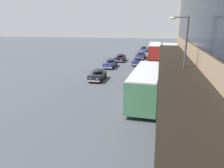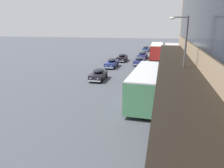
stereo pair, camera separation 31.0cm
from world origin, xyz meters
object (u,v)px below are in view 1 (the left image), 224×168
sedan_oncoming_front (141,55)px  sedan_trailing_mid (120,57)px  transit_bus_kerbside_front (146,83)px  sedan_second_mid (98,74)px  sedan_oncoming_rear (138,61)px  sedan_lead_mid (144,49)px  street_lamp (183,58)px  transit_bus_kerbside_rear (155,50)px  sedan_far_back (110,63)px

sedan_oncoming_front → sedan_trailing_mid: size_ratio=1.06×
transit_bus_kerbside_front → sedan_trailing_mid: 24.61m
sedan_second_mid → sedan_oncoming_rear: bearing=71.7°
transit_bus_kerbside_front → sedan_second_mid: 10.08m
sedan_lead_mid → sedan_second_mid: sedan_second_mid is taller
street_lamp → sedan_second_mid: bearing=137.6°
sedan_lead_mid → sedan_second_mid: size_ratio=1.02×
transit_bus_kerbside_rear → sedan_second_mid: 23.12m
transit_bus_kerbside_front → street_lamp: (3.03, -2.05, 2.87)m
sedan_far_back → sedan_trailing_mid: size_ratio=1.05×
sedan_lead_mid → street_lamp: size_ratio=0.54×
transit_bus_kerbside_front → transit_bus_kerbside_rear: (0.11, 29.11, 0.03)m
sedan_oncoming_front → sedan_oncoming_rear: 8.51m
sedan_lead_mid → sedan_oncoming_front: bearing=-88.9°
sedan_oncoming_front → sedan_oncoming_rear: (0.22, -8.51, 0.01)m
transit_bus_kerbside_front → sedan_far_back: bearing=113.9°
transit_bus_kerbside_front → sedan_trailing_mid: (-6.75, 23.64, -1.06)m
transit_bus_kerbside_rear → sedan_lead_mid: transit_bus_kerbside_rear is taller
sedan_oncoming_front → sedan_oncoming_rear: size_ratio=1.09×
transit_bus_kerbside_rear → sedan_oncoming_rear: transit_bus_kerbside_rear is taller
transit_bus_kerbside_front → transit_bus_kerbside_rear: size_ratio=0.95×
sedan_oncoming_rear → street_lamp: 23.18m
sedan_lead_mid → street_lamp: bearing=-81.9°
sedan_oncoming_rear → sedan_lead_mid: bearing=91.2°
sedan_oncoming_front → street_lamp: 31.43m
sedan_far_back → sedan_second_mid: 9.40m
sedan_lead_mid → sedan_oncoming_rear: sedan_oncoming_rear is taller
sedan_lead_mid → transit_bus_kerbside_front: bearing=-85.6°
transit_bus_kerbside_rear → sedan_far_back: size_ratio=2.21×
transit_bus_kerbside_rear → street_lamp: (2.92, -31.16, 2.84)m
sedan_second_mid → sedan_trailing_mid: bearing=89.0°
transit_bus_kerbside_rear → sedan_lead_mid: (-3.34, 12.93, -1.12)m
transit_bus_kerbside_front → sedan_lead_mid: 42.18m
transit_bus_kerbside_front → sedan_far_back: (-7.33, 16.55, -1.04)m
sedan_oncoming_rear → sedan_trailing_mid: size_ratio=0.97×
transit_bus_kerbside_front → sedan_far_back: 18.13m
transit_bus_kerbside_rear → sedan_oncoming_front: size_ratio=2.20×
transit_bus_kerbside_front → sedan_oncoming_front: transit_bus_kerbside_front is taller
sedan_trailing_mid → street_lamp: 27.77m
sedan_lead_mid → sedan_oncoming_rear: bearing=-88.8°
transit_bus_kerbside_front → sedan_trailing_mid: size_ratio=2.20×
sedan_far_back → sedan_oncoming_front: (4.34, 12.00, -0.03)m
transit_bus_kerbside_rear → sedan_second_mid: transit_bus_kerbside_rear is taller
sedan_second_mid → sedan_trailing_mid: (0.29, 16.49, -0.01)m
transit_bus_kerbside_front → street_lamp: 4.65m
transit_bus_kerbside_rear → sedan_lead_mid: 13.40m
sedan_far_back → transit_bus_kerbside_rear: bearing=59.4°
transit_bus_kerbside_front → sedan_second_mid: size_ratio=2.43×
sedan_lead_mid → sedan_oncoming_rear: (0.47, -22.00, 0.03)m
sedan_oncoming_rear → street_lamp: street_lamp is taller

